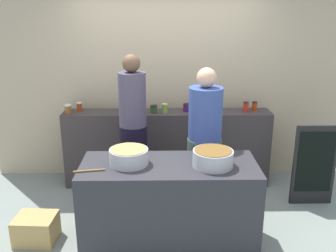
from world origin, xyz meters
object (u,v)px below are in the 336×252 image
(preserve_jar_9, at_px, (254,106))
(cooking_pot_left, at_px, (129,157))
(preserve_jar_4, at_px, (165,108))
(cook_in_cap, at_px, (204,152))
(preserve_jar_7, at_px, (216,107))
(preserve_jar_8, at_px, (246,107))
(preserve_jar_5, at_px, (186,107))
(wooden_spoon, at_px, (89,171))
(cooking_pot_center, at_px, (213,158))
(preserve_jar_2, at_px, (122,107))
(preserve_jar_6, at_px, (203,109))
(preserve_jar_0, at_px, (68,109))
(cook_with_tongs, at_px, (133,139))
(preserve_jar_3, at_px, (154,109))
(chalkboard_sign, at_px, (314,165))
(bread_crate, at_px, (36,229))
(preserve_jar_1, at_px, (79,107))

(preserve_jar_9, height_order, cooking_pot_left, preserve_jar_9)
(preserve_jar_4, xyz_separation_m, cook_in_cap, (0.43, -0.80, -0.29))
(preserve_jar_7, relative_size, preserve_jar_8, 0.91)
(preserve_jar_8, bearing_deg, cook_in_cap, -126.86)
(preserve_jar_5, relative_size, wooden_spoon, 0.36)
(cooking_pot_center, xyz_separation_m, cook_in_cap, (-0.01, 0.60, -0.18))
(preserve_jar_2, bearing_deg, preserve_jar_6, -5.25)
(preserve_jar_2, bearing_deg, preserve_jar_8, -1.74)
(preserve_jar_5, bearing_deg, preserve_jar_8, -2.42)
(preserve_jar_0, xyz_separation_m, cooking_pot_center, (1.67, -1.38, -0.11))
(preserve_jar_5, bearing_deg, preserve_jar_2, 178.88)
(preserve_jar_5, bearing_deg, cook_with_tongs, -137.38)
(preserve_jar_7, bearing_deg, preserve_jar_6, -161.03)
(preserve_jar_2, xyz_separation_m, wooden_spoon, (-0.14, -1.59, -0.18))
(preserve_jar_0, distance_m, cook_with_tongs, 1.03)
(preserve_jar_3, bearing_deg, preserve_jar_7, 3.24)
(preserve_jar_5, relative_size, preserve_jar_6, 0.93)
(preserve_jar_4, bearing_deg, chalkboard_sign, -17.71)
(cooking_pot_left, xyz_separation_m, bread_crate, (-0.98, 0.05, -0.81))
(preserve_jar_1, bearing_deg, bread_crate, -98.69)
(preserve_jar_5, height_order, wooden_spoon, preserve_jar_5)
(preserve_jar_4, height_order, cooking_pot_center, preserve_jar_4)
(preserve_jar_8, height_order, chalkboard_sign, preserve_jar_8)
(preserve_jar_6, relative_size, wooden_spoon, 0.39)
(bread_crate, bearing_deg, wooden_spoon, -19.09)
(wooden_spoon, xyz_separation_m, chalkboard_sign, (2.48, 0.95, -0.38))
(preserve_jar_5, xyz_separation_m, cooking_pot_center, (0.16, -1.47, -0.10))
(preserve_jar_3, distance_m, preserve_jar_8, 1.19)
(preserve_jar_0, bearing_deg, preserve_jar_5, 3.41)
(preserve_jar_8, relative_size, cook_in_cap, 0.08)
(bread_crate, bearing_deg, preserve_jar_5, 40.10)
(preserve_jar_1, relative_size, wooden_spoon, 0.39)
(preserve_jar_3, height_order, cook_with_tongs, cook_with_tongs)
(preserve_jar_2, relative_size, preserve_jar_9, 0.94)
(preserve_jar_8, bearing_deg, wooden_spoon, -138.64)
(cooking_pot_left, bearing_deg, cook_with_tongs, 91.24)
(cooking_pot_left, height_order, cook_with_tongs, cook_with_tongs)
(preserve_jar_8, xyz_separation_m, chalkboard_sign, (0.73, -0.60, -0.56))
(preserve_jar_1, height_order, preserve_jar_9, preserve_jar_9)
(cook_in_cap, height_order, bread_crate, cook_in_cap)
(cooking_pot_center, bearing_deg, preserve_jar_7, 81.35)
(preserve_jar_3, bearing_deg, bread_crate, -132.65)
(preserve_jar_5, distance_m, preserve_jar_9, 0.89)
(preserve_jar_0, xyz_separation_m, cooking_pot_left, (0.88, -1.32, -0.11))
(cooking_pot_left, relative_size, bread_crate, 0.92)
(cooking_pot_center, relative_size, cook_with_tongs, 0.21)
(preserve_jar_5, relative_size, chalkboard_sign, 0.10)
(cooking_pot_center, distance_m, cook_in_cap, 0.63)
(preserve_jar_0, distance_m, preserve_jar_9, 2.41)
(cooking_pot_left, bearing_deg, cook_in_cap, 35.08)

